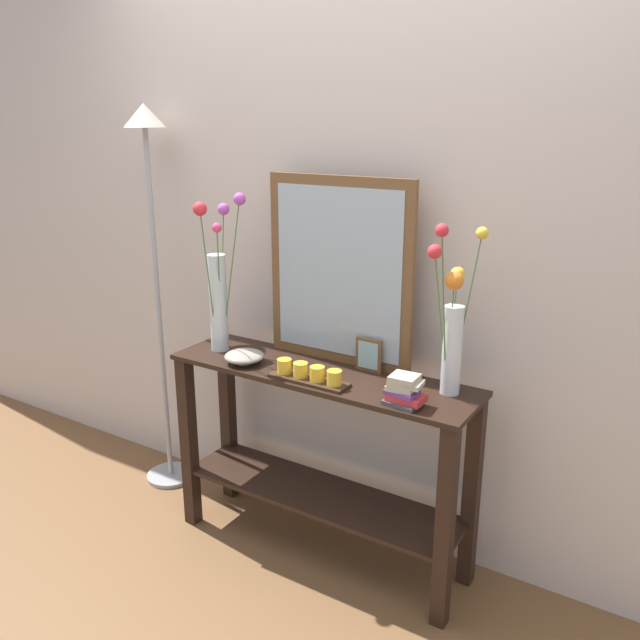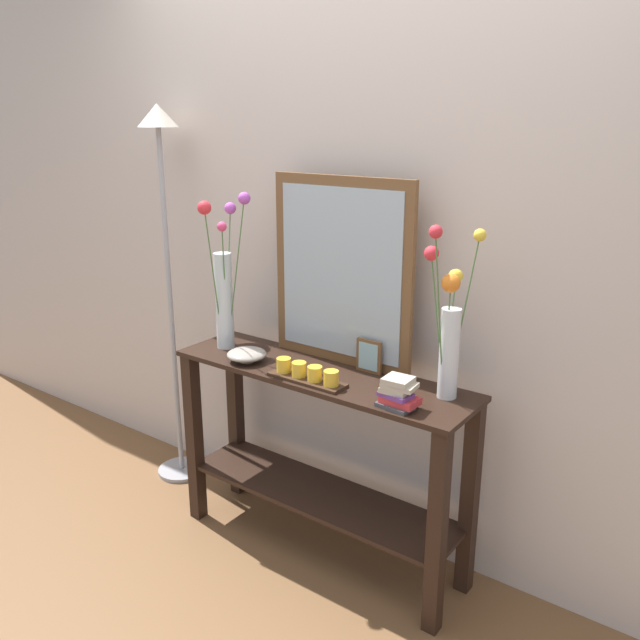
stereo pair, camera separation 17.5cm
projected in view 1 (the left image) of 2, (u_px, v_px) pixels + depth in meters
The scene contains 11 objects.
ground_plane at pixel (320, 550), 2.80m from camera, with size 7.00×6.00×0.02m, color brown.
wall_back at pixel (359, 222), 2.63m from camera, with size 6.40×0.08×2.70m, color beige.
console_table at pixel (320, 443), 2.65m from camera, with size 1.26×0.34×0.81m.
mirror_leaning at pixel (338, 272), 2.56m from camera, with size 0.63×0.03×0.74m.
tall_vase_left at pixel (218, 288), 2.71m from camera, with size 0.18×0.24×0.66m.
vase_right at pixel (452, 325), 2.28m from camera, with size 0.18×0.22×0.63m.
candle_tray at pixel (309, 375), 2.45m from camera, with size 0.32×0.09×0.07m.
picture_frame_small at pixel (369, 355), 2.55m from camera, with size 0.11×0.01×0.13m.
decorative_bowl at pixel (244, 356), 2.64m from camera, with size 0.16×0.16×0.05m.
book_stack at pixel (404, 391), 2.25m from camera, with size 0.14×0.10×0.11m.
floor_lamp at pixel (153, 239), 2.99m from camera, with size 0.24×0.24×1.81m.
Camera 1 is at (1.27, -2.02, 1.75)m, focal length 37.00 mm.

